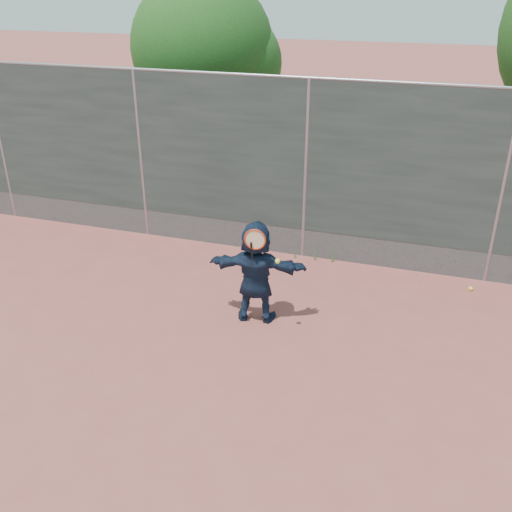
% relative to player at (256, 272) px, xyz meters
% --- Properties ---
extents(ground, '(80.00, 80.00, 0.00)m').
position_rel_player_xyz_m(ground, '(0.15, -1.32, -0.74)').
color(ground, '#9E4C42').
rests_on(ground, ground).
extents(player, '(1.41, 0.61, 1.48)m').
position_rel_player_xyz_m(player, '(0.00, 0.00, 0.00)').
color(player, '#16253C').
rests_on(player, ground).
extents(ball_ground, '(0.07, 0.07, 0.07)m').
position_rel_player_xyz_m(ball_ground, '(2.93, 1.76, -0.70)').
color(ball_ground, '#FAF937').
rests_on(ball_ground, ground).
extents(fence, '(20.00, 0.06, 3.03)m').
position_rel_player_xyz_m(fence, '(0.15, 2.18, 0.84)').
color(fence, '#38423D').
rests_on(fence, ground).
extents(swing_action, '(0.51, 0.19, 0.51)m').
position_rel_player_xyz_m(swing_action, '(0.08, -0.21, 0.54)').
color(swing_action, red).
rests_on(swing_action, ground).
extents(tree_left, '(3.15, 3.00, 4.53)m').
position_rel_player_xyz_m(tree_left, '(-2.70, 5.23, 2.20)').
color(tree_left, '#382314').
rests_on(tree_left, ground).
extents(weed_clump, '(0.68, 0.07, 0.30)m').
position_rel_player_xyz_m(weed_clump, '(0.45, 2.06, -0.60)').
color(weed_clump, '#387226').
rests_on(weed_clump, ground).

